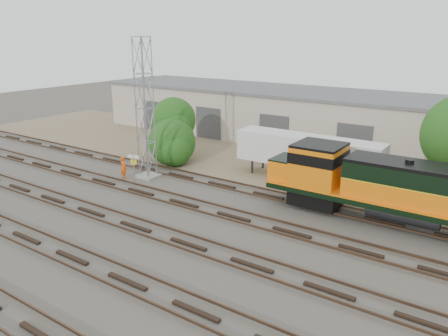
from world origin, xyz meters
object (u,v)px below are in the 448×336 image
Objects in this scene: locomotive at (401,189)px; signal_tower at (145,112)px; worker at (123,168)px; semi_trailer at (311,154)px.

signal_tower reaches higher than locomotive.
worker is (-20.13, -2.88, -1.44)m from locomotive.
signal_tower is 13.14m from semi_trailer.
semi_trailer reaches higher than worker.
semi_trailer is (-7.65, 4.78, -0.10)m from locomotive.
locomotive reaches higher than semi_trailer.
signal_tower is at bearing -123.81° from worker.
locomotive is 19.06m from signal_tower.
worker is 0.16× the size of semi_trailer.
locomotive is at bearing -159.87° from worker.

